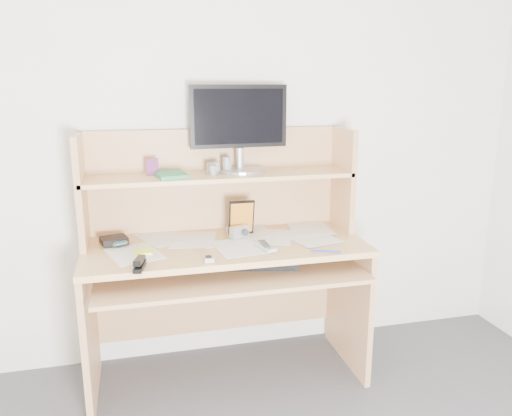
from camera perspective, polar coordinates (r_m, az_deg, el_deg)
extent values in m
cube|color=white|center=(2.73, -4.86, 8.02)|extent=(3.60, 0.04, 2.50)
cube|color=tan|center=(2.53, -3.47, -4.40)|extent=(1.40, 0.60, 0.03)
cube|color=tan|center=(2.65, -18.47, -13.03)|extent=(0.03, 0.56, 0.72)
cube|color=tan|center=(2.86, 10.50, -10.44)|extent=(0.03, 0.56, 0.72)
cube|color=tan|center=(2.93, -4.38, -10.06)|extent=(1.34, 0.02, 0.41)
cube|color=tan|center=(2.45, -2.92, -7.37)|extent=(1.28, 0.55, 0.02)
cube|color=tan|center=(2.73, -4.66, 3.26)|extent=(1.40, 0.02, 0.55)
cube|color=tan|center=(2.58, -19.36, 1.85)|extent=(0.03, 0.30, 0.55)
cube|color=tan|center=(2.79, 9.85, 3.33)|extent=(0.03, 0.30, 0.55)
cube|color=tan|center=(2.59, -4.18, 3.69)|extent=(1.38, 0.30, 0.02)
cube|color=white|center=(2.52, -3.47, -4.01)|extent=(1.32, 0.54, 0.01)
cube|color=black|center=(2.51, -0.67, -6.33)|extent=(0.50, 0.27, 0.02)
cube|color=black|center=(2.50, -0.67, -5.98)|extent=(0.46, 0.26, 0.01)
cube|color=#A4A49F|center=(2.44, 0.97, -4.36)|extent=(0.09, 0.17, 0.02)
cube|color=#B7B7BA|center=(2.29, -5.50, -5.63)|extent=(0.04, 0.08, 0.02)
cube|color=black|center=(2.23, -13.17, -6.13)|extent=(0.06, 0.14, 0.04)
cube|color=black|center=(2.60, -15.94, -3.54)|extent=(0.15, 0.13, 0.03)
cube|color=gold|center=(2.44, -12.73, -4.89)|extent=(0.09, 0.09, 0.01)
cube|color=#ACACAF|center=(2.59, -1.92, -2.73)|extent=(0.11, 0.08, 0.06)
cube|color=black|center=(2.62, -1.68, -1.09)|extent=(0.13, 0.02, 0.19)
cylinder|color=#1828B4|center=(2.40, 7.99, -4.91)|extent=(0.14, 0.06, 0.01)
cube|color=maroon|center=(2.58, -11.76, 4.61)|extent=(0.06, 0.02, 0.09)
cube|color=#34834E|center=(2.53, -9.72, 3.77)|extent=(0.18, 0.22, 0.02)
cylinder|color=black|center=(2.54, -4.92, 4.30)|extent=(0.05, 0.05, 0.05)
cylinder|color=white|center=(2.60, -4.53, 4.63)|extent=(0.04, 0.04, 0.06)
cylinder|color=black|center=(2.59, -5.16, 4.56)|extent=(0.05, 0.05, 0.06)
cylinder|color=silver|center=(2.62, -3.36, 4.97)|extent=(0.06, 0.06, 0.08)
cylinder|color=#A7A7AB|center=(2.64, -1.79, 4.35)|extent=(0.26, 0.26, 0.02)
cylinder|color=#A7A7AB|center=(2.65, -1.85, 5.72)|extent=(0.04, 0.04, 0.11)
cube|color=black|center=(2.64, -1.99, 10.42)|extent=(0.52, 0.07, 0.32)
cube|color=black|center=(2.63, -1.90, 10.40)|extent=(0.47, 0.03, 0.28)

